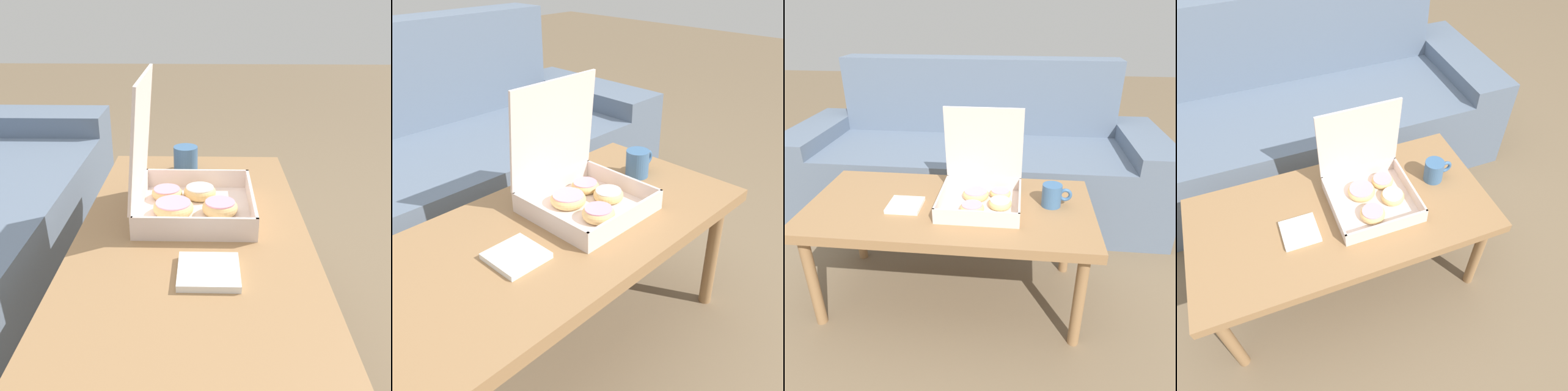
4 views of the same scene
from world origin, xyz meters
The scene contains 6 objects.
ground_plane centered at (0.00, 0.00, 0.00)m, with size 12.00×12.00×0.00m, color #756047.
couch centered at (0.00, 0.80, 0.30)m, with size 2.22×0.81×0.90m.
coffee_table centered at (0.00, -0.07, 0.42)m, with size 1.16×0.58×0.47m.
pastry_box centered at (0.13, -0.04, 0.53)m, with size 0.32×0.32×0.37m.
coffee_mug centered at (0.42, -0.04, 0.52)m, with size 0.12×0.08×0.09m.
napkin_stack centered at (-0.17, -0.11, 0.48)m, with size 0.13×0.13×0.02m.
Camera 2 is at (-0.73, -0.90, 1.18)m, focal length 42.00 mm.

